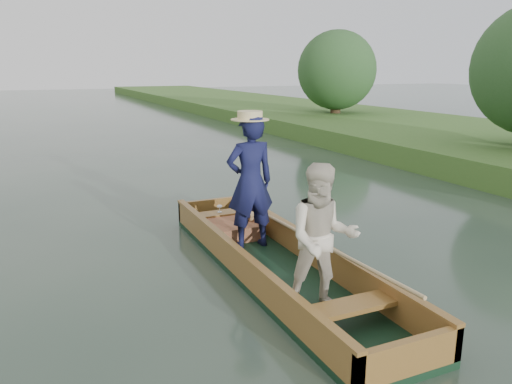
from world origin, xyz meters
name	(u,v)px	position (x,y,z in m)	size (l,w,h in m)	color
ground	(276,275)	(0.00, 0.00, 0.00)	(120.00, 120.00, 0.00)	#283D30
trees_far	(113,70)	(-0.33, 9.74, 2.50)	(22.93, 15.12, 4.49)	#47331E
punt	(275,229)	(-0.01, 0.01, 0.61)	(1.12, 5.00, 1.98)	black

